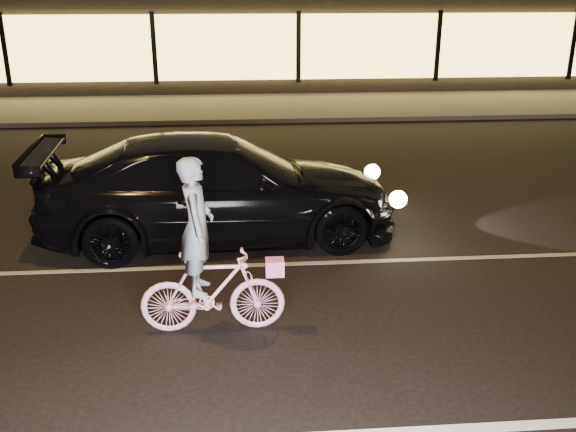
{
  "coord_description": "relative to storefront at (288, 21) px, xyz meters",
  "views": [
    {
      "loc": [
        -2.0,
        -5.89,
        3.63
      ],
      "look_at": [
        -1.47,
        0.6,
        1.22
      ],
      "focal_mm": 40.0,
      "sensor_mm": 36.0,
      "label": 1
    }
  ],
  "objects": [
    {
      "name": "ground",
      "position": [
        0.0,
        -18.97,
        -2.15
      ],
      "size": [
        90.0,
        90.0,
        0.0
      ],
      "primitive_type": "plane",
      "color": "black",
      "rests_on": "ground"
    },
    {
      "name": "lane_stripe_near",
      "position": [
        0.0,
        -20.47,
        -2.14
      ],
      "size": [
        60.0,
        0.12,
        0.01
      ],
      "primitive_type": "cube",
      "color": "silver",
      "rests_on": "ground"
    },
    {
      "name": "lane_stripe_far",
      "position": [
        0.0,
        -16.97,
        -2.14
      ],
      "size": [
        60.0,
        0.1,
        0.01
      ],
      "primitive_type": "cube",
      "color": "gray",
      "rests_on": "ground"
    },
    {
      "name": "sidewalk",
      "position": [
        0.0,
        -5.97,
        -2.09
      ],
      "size": [
        30.0,
        4.0,
        0.12
      ],
      "primitive_type": "cube",
      "color": "#383533",
      "rests_on": "ground"
    },
    {
      "name": "storefront",
      "position": [
        0.0,
        0.0,
        0.0
      ],
      "size": [
        25.4,
        8.42,
        4.2
      ],
      "color": "black",
      "rests_on": "ground"
    },
    {
      "name": "cyclist",
      "position": [
        -2.35,
        -18.63,
        -1.45
      ],
      "size": [
        1.57,
        0.54,
        1.97
      ],
      "rotation": [
        0.0,
        0.0,
        1.57
      ],
      "color": "#F04B87",
      "rests_on": "ground"
    },
    {
      "name": "sedan",
      "position": [
        -2.28,
        -15.87,
        -1.39
      ],
      "size": [
        5.33,
        2.44,
        1.51
      ],
      "rotation": [
        0.0,
        0.0,
        1.63
      ],
      "color": "black",
      "rests_on": "ground"
    }
  ]
}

